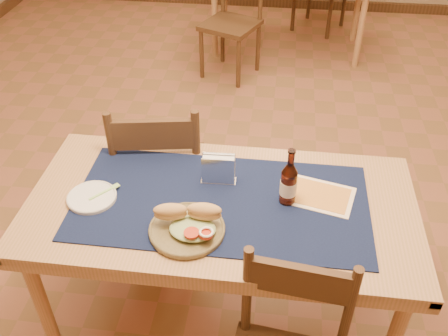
# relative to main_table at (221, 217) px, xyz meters

# --- Properties ---
(main_table) EXTENTS (1.60, 0.80, 0.75)m
(main_table) POSITION_rel_main_table_xyz_m (0.00, 0.00, 0.00)
(main_table) COLOR #B17C53
(main_table) RESTS_ON ground
(placemat) EXTENTS (1.20, 0.60, 0.01)m
(placemat) POSITION_rel_main_table_xyz_m (0.00, 0.00, 0.09)
(placemat) COLOR #101A3C
(placemat) RESTS_ON main_table
(baseboard) EXTENTS (6.00, 7.00, 0.10)m
(baseboard) POSITION_rel_main_table_xyz_m (0.00, 0.80, -0.62)
(baseboard) COLOR #452B18
(baseboard) RESTS_ON ground
(chair_main_far) EXTENTS (0.52, 0.52, 0.97)m
(chair_main_far) POSITION_rel_main_table_xyz_m (-0.37, 0.45, -0.16)
(chair_main_far) COLOR #452B18
(chair_main_far) RESTS_ON ground
(chair_back_near) EXTENTS (0.56, 0.56, 0.92)m
(chair_back_near) POSITION_rel_main_table_xyz_m (-0.24, 2.59, -0.19)
(chair_back_near) COLOR #452B18
(chair_back_near) RESTS_ON ground
(sandwich_plate) EXTENTS (0.29, 0.29, 0.11)m
(sandwich_plate) POSITION_rel_main_table_xyz_m (-0.10, -0.18, 0.12)
(sandwich_plate) COLOR brown
(sandwich_plate) RESTS_ON placemat
(side_plate) EXTENTS (0.20, 0.20, 0.02)m
(side_plate) POSITION_rel_main_table_xyz_m (-0.53, -0.05, 0.10)
(side_plate) COLOR silver
(side_plate) RESTS_ON placemat
(fork) EXTENTS (0.11, 0.12, 0.00)m
(fork) POSITION_rel_main_table_xyz_m (-0.48, -0.01, 0.10)
(fork) COLOR #A4DB78
(fork) RESTS_ON side_plate
(beer_bottle) EXTENTS (0.07, 0.07, 0.26)m
(beer_bottle) POSITION_rel_main_table_xyz_m (0.27, 0.03, 0.18)
(beer_bottle) COLOR #40170B
(beer_bottle) RESTS_ON placemat
(napkin_holder) EXTENTS (0.15, 0.06, 0.13)m
(napkin_holder) POSITION_rel_main_table_xyz_m (-0.03, 0.13, 0.15)
(napkin_holder) COLOR silver
(napkin_holder) RESTS_ON placemat
(menu_card) EXTENTS (0.31, 0.26, 0.01)m
(menu_card) POSITION_rel_main_table_xyz_m (0.40, 0.08, 0.09)
(menu_card) COLOR #F9E1BC
(menu_card) RESTS_ON placemat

